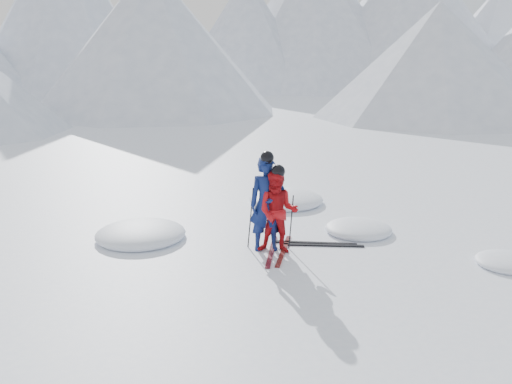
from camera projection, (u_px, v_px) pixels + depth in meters
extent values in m
plane|color=white|center=(342.00, 248.00, 10.83)|extent=(160.00, 160.00, 0.00)
cone|color=#B2BCD1|center=(65.00, 9.00, 45.83)|extent=(23.96, 23.96, 14.35)
cone|color=#B2BCD1|center=(147.00, 29.00, 57.44)|extent=(17.69, 17.69, 11.93)
cone|color=#B2BCD1|center=(247.00, 33.00, 51.68)|extent=(19.63, 19.63, 10.85)
cone|color=#B2BCD1|center=(313.00, 17.00, 55.01)|extent=(23.31, 23.31, 14.15)
cone|color=#B2BCD1|center=(409.00, 13.00, 55.10)|extent=(28.94, 28.94, 14.88)
cone|color=silver|center=(498.00, 35.00, 57.74)|extent=(24.45, 24.45, 10.76)
cone|color=#B2BCD1|center=(436.00, 61.00, 30.97)|extent=(14.00, 14.00, 6.50)
cone|color=#B2BCD1|center=(153.00, 39.00, 33.87)|extent=(16.00, 16.00, 9.00)
imported|color=#0D1B52|center=(267.00, 204.00, 10.52)|extent=(0.69, 0.46, 1.87)
imported|color=#AD0D13|center=(278.00, 212.00, 10.42)|extent=(0.95, 0.83, 1.64)
cylinder|color=black|center=(251.00, 218.00, 10.70)|extent=(0.12, 0.09, 1.25)
cylinder|color=black|center=(277.00, 215.00, 10.88)|extent=(0.12, 0.07, 1.25)
cylinder|color=black|center=(260.00, 222.00, 10.68)|extent=(0.11, 0.09, 1.09)
cylinder|color=black|center=(291.00, 222.00, 10.68)|extent=(0.11, 0.08, 1.09)
cube|color=black|center=(271.00, 251.00, 10.60)|extent=(0.55, 1.66, 0.03)
cube|color=black|center=(283.00, 251.00, 10.64)|extent=(0.66, 1.63, 0.03)
cube|color=black|center=(315.00, 243.00, 11.06)|extent=(1.66, 0.54, 0.03)
cube|color=black|center=(322.00, 245.00, 10.94)|extent=(1.67, 0.48, 0.03)
ellipsoid|color=white|center=(141.00, 238.00, 11.40)|extent=(1.88, 1.88, 0.41)
ellipsoid|color=white|center=(358.00, 232.00, 11.78)|extent=(1.45, 1.45, 0.32)
ellipsoid|color=white|center=(286.00, 203.00, 14.02)|extent=(1.91, 1.91, 0.42)
ellipsoid|color=white|center=(507.00, 265.00, 9.97)|extent=(1.14, 1.14, 0.25)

